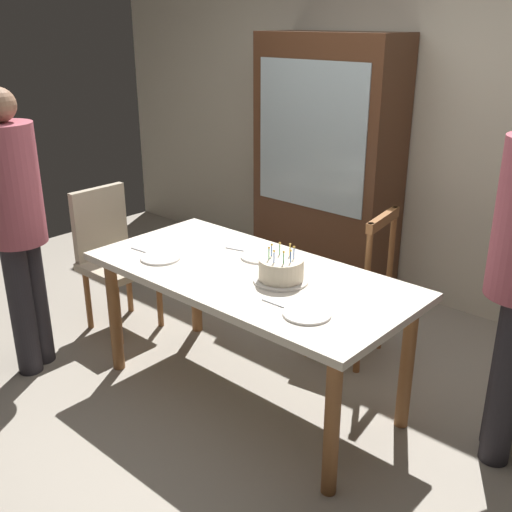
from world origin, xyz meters
The scene contains 14 objects.
ground centered at (0.00, 0.00, 0.00)m, with size 6.40×6.40×0.00m, color #9E9384.
back_wall centered at (0.00, 1.85, 1.30)m, with size 6.40×0.10×2.60m, color beige.
dining_table centered at (0.00, 0.00, 0.66)m, with size 1.76×0.85×0.75m.
birthday_cake centered at (0.20, 0.02, 0.81)m, with size 0.28×0.28×0.19m.
plate_near_celebrant centered at (-0.48, -0.19, 0.76)m, with size 0.22×0.22×0.01m, color white.
plate_far_side centered at (-0.09, 0.19, 0.76)m, with size 0.22×0.22×0.01m, color white.
plate_near_guest centered at (0.53, -0.19, 0.76)m, with size 0.22×0.22×0.01m, color white.
fork_near_celebrant centered at (-0.64, -0.19, 0.76)m, with size 0.18×0.02×0.01m, color silver.
fork_far_side centered at (-0.25, 0.19, 0.76)m, with size 0.18×0.02×0.01m, color silver.
fork_near_guest centered at (0.37, -0.21, 0.76)m, with size 0.18×0.02×0.01m, color silver.
chair_spindle_back centered at (0.16, 0.75, 0.46)m, with size 0.50×0.50×0.95m.
chair_upholstered centered at (-1.27, 0.03, 0.53)m, with size 0.45×0.44×0.95m.
person_celebrant centered at (-1.18, -0.64, 0.95)m, with size 0.32×0.32×1.66m.
china_cabinet centered at (-0.63, 1.56, 0.95)m, with size 1.10×0.45×1.90m.
Camera 1 is at (1.97, -2.15, 1.99)m, focal length 42.56 mm.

